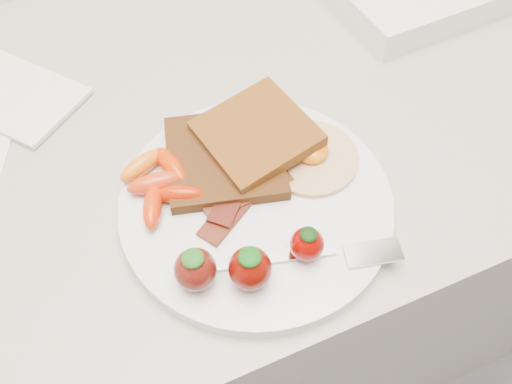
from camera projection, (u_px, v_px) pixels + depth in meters
name	position (u px, v px, depth m)	size (l,w,h in m)	color
counter	(229.00, 272.00, 0.96)	(2.00, 0.60, 0.90)	gray
plate	(256.00, 203.00, 0.50)	(0.27, 0.27, 0.02)	silver
toast_lower	(225.00, 157.00, 0.51)	(0.12, 0.12, 0.01)	black
toast_upper	(256.00, 133.00, 0.51)	(0.10, 0.10, 0.01)	#503211
fried_egg	(311.00, 155.00, 0.51)	(0.13, 0.13, 0.02)	beige
bacon_strips	(240.00, 195.00, 0.49)	(0.11, 0.10, 0.01)	black
baby_carrots	(160.00, 182.00, 0.49)	(0.08, 0.10, 0.02)	red
strawberries	(242.00, 263.00, 0.43)	(0.13, 0.05, 0.05)	#56100A
fork	(317.00, 255.00, 0.45)	(0.18, 0.07, 0.00)	silver
notepad	(16.00, 96.00, 0.59)	(0.10, 0.15, 0.01)	silver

